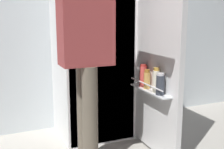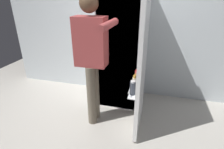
{
  "view_description": "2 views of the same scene",
  "coord_description": "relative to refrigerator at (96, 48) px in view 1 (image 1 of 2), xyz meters",
  "views": [
    {
      "loc": [
        -0.97,
        -2.18,
        1.23
      ],
      "look_at": [
        -0.05,
        -0.06,
        0.75
      ],
      "focal_mm": 46.94,
      "sensor_mm": 36.0,
      "label": 1
    },
    {
      "loc": [
        0.52,
        -2.09,
        1.67
      ],
      "look_at": [
        -0.0,
        -0.11,
        0.75
      ],
      "focal_mm": 28.57,
      "sensor_mm": 36.0,
      "label": 2
    }
  ],
  "objects": [
    {
      "name": "person",
      "position": [
        -0.29,
        -0.59,
        0.12
      ],
      "size": [
        0.52,
        0.71,
        1.7
      ],
      "color": "#665B4C",
      "rests_on": "ground_plane"
    },
    {
      "name": "refrigerator",
      "position": [
        0.0,
        0.0,
        0.0
      ],
      "size": [
        0.73,
        1.29,
        1.8
      ],
      "color": "white",
      "rests_on": "ground_plane"
    },
    {
      "name": "kitchen_wall",
      "position": [
        -0.03,
        0.41,
        0.33
      ],
      "size": [
        4.4,
        0.1,
        2.46
      ],
      "primitive_type": "cube",
      "color": "silver",
      "rests_on": "ground_plane"
    }
  ]
}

